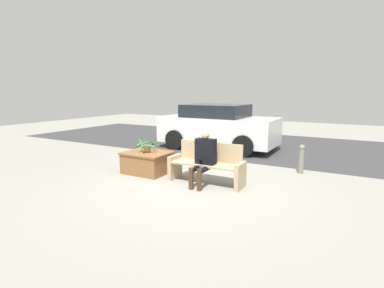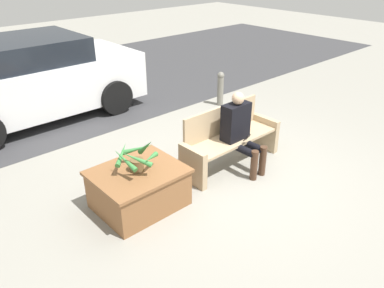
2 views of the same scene
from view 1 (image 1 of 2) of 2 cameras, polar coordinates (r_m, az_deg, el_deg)
name	(u,v)px [view 1 (image 1 of 2)]	position (r m, az deg, el deg)	size (l,w,h in m)	color
ground_plane	(189,185)	(6.54, -0.58, -7.79)	(30.00, 30.00, 0.00)	gray
road_surface	(262,145)	(11.55, 13.25, -0.18)	(20.00, 6.00, 0.01)	#38383A
bench	(207,164)	(6.61, 2.88, -3.88)	(1.69, 0.50, 0.89)	tan
person_seated	(204,156)	(6.38, 2.24, -2.30)	(0.43, 0.63, 1.18)	black
planter_box	(147,162)	(7.51, -8.48, -3.33)	(1.09, 0.90, 0.52)	brown
potted_plant	(147,145)	(7.42, -8.60, -0.11)	(0.57, 0.58, 0.44)	brown
parked_car	(218,127)	(10.52, 4.94, 3.31)	(4.00, 1.98, 1.55)	silver
bollard_post	(301,158)	(7.81, 20.12, -2.57)	(0.14, 0.14, 0.72)	slate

